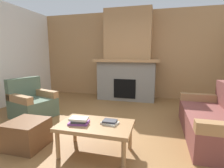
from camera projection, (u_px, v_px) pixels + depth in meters
ground at (100, 135)px, 2.97m from camera, size 9.00×9.00×0.00m
wall_back_wood_panel at (129, 55)px, 5.61m from camera, size 6.00×0.12×2.70m
fireplace at (127, 61)px, 5.28m from camera, size 1.90×0.82×2.70m
couch at (216, 121)px, 2.84m from camera, size 0.86×1.81×0.85m
armchair at (32, 104)px, 3.81m from camera, size 0.95×0.95×0.85m
coffee_table at (95, 128)px, 2.35m from camera, size 1.00×0.60×0.43m
ottoman at (27, 134)px, 2.56m from camera, size 0.52×0.52×0.40m
book_stack_near_edge at (79, 121)px, 2.35m from camera, size 0.29×0.24×0.09m
book_stack_center at (110, 122)px, 2.34m from camera, size 0.25×0.20×0.05m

